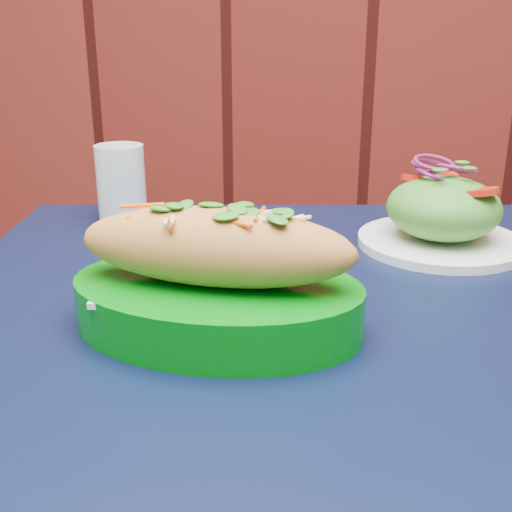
# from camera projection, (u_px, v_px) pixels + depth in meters

# --- Properties ---
(cafe_table) EXTENTS (0.92, 0.92, 0.75)m
(cafe_table) POSITION_uv_depth(u_px,v_px,m) (293.00, 375.00, 0.72)
(cafe_table) COLOR black
(cafe_table) RESTS_ON ground
(banh_mi_basket) EXTENTS (0.29, 0.20, 0.13)m
(banh_mi_basket) POSITION_uv_depth(u_px,v_px,m) (216.00, 279.00, 0.61)
(banh_mi_basket) COLOR #00720B
(banh_mi_basket) RESTS_ON cafe_table
(salad_plate) EXTENTS (0.22, 0.22, 0.12)m
(salad_plate) POSITION_uv_depth(u_px,v_px,m) (443.00, 214.00, 0.85)
(salad_plate) COLOR white
(salad_plate) RESTS_ON cafe_table
(water_glass) EXTENTS (0.07, 0.07, 0.12)m
(water_glass) POSITION_uv_depth(u_px,v_px,m) (121.00, 184.00, 0.95)
(water_glass) COLOR silver
(water_glass) RESTS_ON cafe_table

